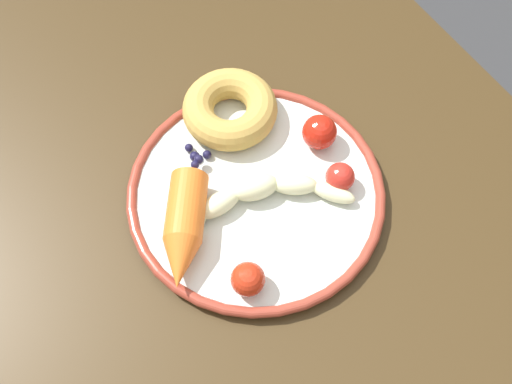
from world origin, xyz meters
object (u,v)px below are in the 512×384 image
Objects in this scene: plate at (256,193)px; donut at (230,109)px; dining_table at (242,262)px; tomato_far at (340,177)px; tomato_mid at (248,279)px; tomato_near at (319,132)px; carrot_orange at (184,229)px; banana at (258,196)px; blueberry_pile at (197,157)px.

plate is 2.59× the size of donut.
tomato_far is (0.02, 0.12, 0.13)m from dining_table.
tomato_mid is (0.20, -0.09, -0.00)m from donut.
tomato_near reaches higher than tomato_far.
carrot_orange is 0.19m from tomato_far.
banana reaches higher than dining_table.
blueberry_pile is 1.72× the size of tomato_far.
tomato_mid is 1.09× the size of tomato_far.
blueberry_pile is 0.17m from tomato_far.
donut is 1.99× the size of blueberry_pile.
plate is at bearing 26.51° from blueberry_pile.
plate is at bearing -15.06° from donut.
tomato_far is at bearing 47.04° from blueberry_pile.
tomato_near is (0.05, 0.14, 0.01)m from blueberry_pile.
donut is (-0.12, 0.03, 0.01)m from banana.
blueberry_pile reaches higher than dining_table.
carrot_orange is 1.15× the size of donut.
tomato_near is 1.23× the size of tomato_far.
carrot_orange is 0.09m from tomato_mid.
dining_table is at bearing -97.17° from tomato_far.
plate reaches higher than dining_table.
tomato_near is at bearing 97.72° from carrot_orange.
dining_table is at bearing -26.74° from donut.
dining_table is at bearing 72.45° from carrot_orange.
blueberry_pile is (-0.10, 0.00, 0.12)m from dining_table.
banana is 5.11× the size of tomato_near.
dining_table is at bearing 155.92° from tomato_mid.
carrot_orange is 2.29× the size of blueberry_pile.
donut reaches higher than blueberry_pile.
tomato_mid is (0.08, -0.06, 0.01)m from banana.
blueberry_pile is at bearing -63.47° from donut.
blueberry_pile is (-0.08, -0.03, -0.00)m from banana.
donut is 0.22m from tomato_mid.
carrot_orange reaches higher than tomato_near.
carrot_orange is 3.60× the size of tomato_mid.
dining_table is 5.52× the size of banana.
blueberry_pile reaches higher than plate.
tomato_near is at bearing 106.33° from banana.
blueberry_pile is 1.40× the size of tomato_near.
plate is at bearing -115.78° from tomato_far.
donut reaches higher than dining_table.
banana is (-0.01, 0.03, 0.12)m from dining_table.
dining_table is at bearing -71.81° from tomato_near.
tomato_near is 1.13× the size of tomato_mid.
plate is 0.10m from tomato_far.
tomato_far is (0.04, 0.09, 0.02)m from plate.
carrot_orange reaches higher than blueberry_pile.
blueberry_pile is at bearing 169.38° from tomato_mid.
dining_table is 34.64× the size of tomato_far.
banana is 1.84× the size of donut.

